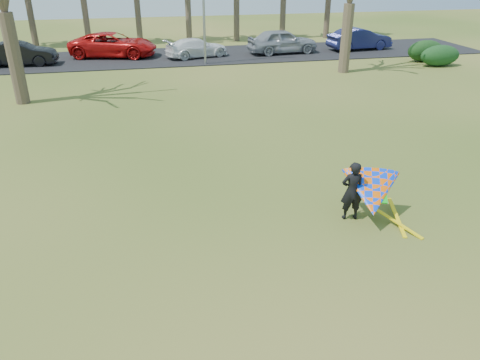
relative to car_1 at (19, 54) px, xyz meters
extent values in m
plane|color=#275011|center=(9.78, -24.04, -0.81)|extent=(100.00, 100.00, 0.00)
cube|color=black|center=(9.78, 0.96, -0.78)|extent=(46.00, 7.00, 0.06)
cylinder|color=#47372B|center=(1.78, -9.04, 1.29)|extent=(0.64, 0.64, 4.20)
cylinder|color=brown|center=(19.78, -6.04, 1.18)|extent=(0.64, 0.64, 3.99)
cylinder|color=gray|center=(11.78, -2.04, 3.19)|extent=(0.16, 0.16, 8.00)
ellipsoid|color=#143717|center=(26.56, -5.72, -0.14)|extent=(2.69, 1.22, 1.34)
ellipsoid|color=#123312|center=(26.48, -4.16, -0.11)|extent=(2.55, 1.20, 1.41)
imported|color=black|center=(0.00, 0.00, 0.00)|extent=(4.62, 1.76, 1.51)
imported|color=red|center=(5.86, 1.71, 0.07)|extent=(6.43, 4.09, 1.65)
imported|color=white|center=(11.54, 0.34, -0.11)|extent=(4.74, 2.96, 1.28)
imported|color=#8E929A|center=(17.81, 0.49, 0.10)|extent=(5.17, 2.44, 1.71)
imported|color=#1B1F51|center=(23.92, 0.63, 0.04)|extent=(4.95, 2.20, 1.58)
imported|color=black|center=(12.67, -22.78, 0.02)|extent=(0.63, 0.44, 1.66)
cone|color=#053BF7|center=(13.12, -23.03, 0.04)|extent=(2.13, 2.39, 2.02)
cube|color=#0CBF19|center=(13.24, -23.11, -0.01)|extent=(0.62, 0.60, 0.24)
cube|color=yellow|center=(13.67, -23.38, -0.80)|extent=(0.85, 1.66, 0.28)
cube|color=yellow|center=(13.87, -23.18, -0.80)|extent=(0.56, 1.76, 0.22)
camera|label=1|loc=(7.41, -32.98, 5.65)|focal=35.00mm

